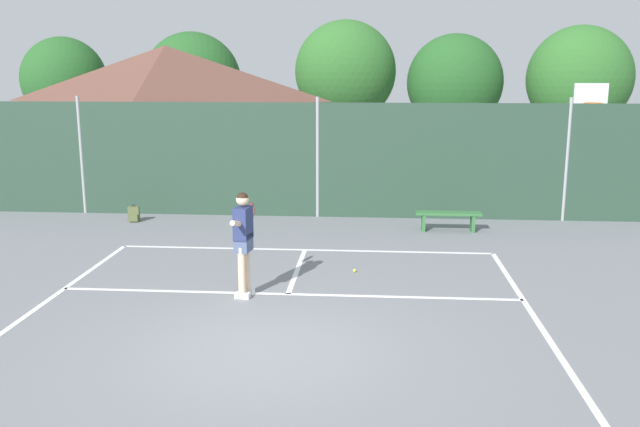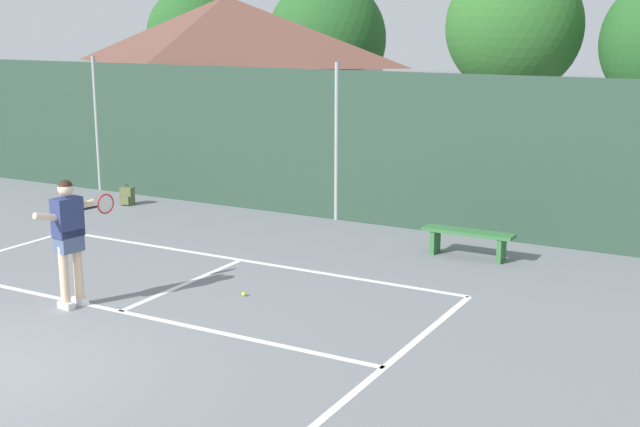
% 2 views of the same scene
% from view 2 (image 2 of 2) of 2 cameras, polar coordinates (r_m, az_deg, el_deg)
% --- Properties ---
extents(court_markings, '(8.30, 11.10, 0.01)m').
position_cam_2_polar(court_markings, '(11.19, -19.63, -8.95)').
color(court_markings, white).
rests_on(court_markings, ground).
extents(chainlink_fence, '(26.09, 0.09, 3.21)m').
position_cam_2_polar(chainlink_fence, '(17.25, 1.13, 4.57)').
color(chainlink_fence, '#284233').
rests_on(chainlink_fence, ground).
extents(clubhouse_building, '(7.44, 4.87, 4.65)m').
position_cam_2_polar(clubhouse_building, '(22.69, -6.24, 8.72)').
color(clubhouse_building, beige).
rests_on(clubhouse_building, ground).
extents(treeline_backdrop, '(25.83, 3.83, 5.96)m').
position_cam_2_polar(treeline_backdrop, '(27.35, 12.46, 11.55)').
color(treeline_backdrop, brown).
rests_on(treeline_backdrop, ground).
extents(tennis_player, '(0.31, 1.44, 1.85)m').
position_cam_2_polar(tennis_player, '(12.47, -16.54, -1.16)').
color(tennis_player, silver).
rests_on(tennis_player, ground).
extents(tennis_ball, '(0.07, 0.07, 0.07)m').
position_cam_2_polar(tennis_ball, '(12.74, -5.15, -5.42)').
color(tennis_ball, '#CCE033').
rests_on(tennis_ball, ground).
extents(backpack_olive, '(0.31, 0.28, 0.46)m').
position_cam_2_polar(backpack_olive, '(19.37, -12.86, 1.13)').
color(backpack_olive, '#566038').
rests_on(backpack_olive, ground).
extents(courtside_bench, '(1.60, 0.36, 0.48)m').
position_cam_2_polar(courtside_bench, '(14.86, 9.93, -1.59)').
color(courtside_bench, '#336B38').
rests_on(courtside_bench, ground).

